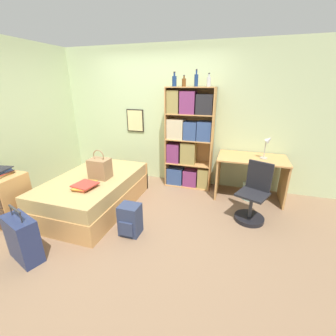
{
  "coord_description": "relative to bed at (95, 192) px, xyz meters",
  "views": [
    {
      "loc": [
        1.49,
        -2.76,
        1.91
      ],
      "look_at": [
        0.57,
        0.18,
        0.75
      ],
      "focal_mm": 24.0,
      "sensor_mm": 36.0,
      "label": 1
    }
  ],
  "objects": [
    {
      "name": "desk_lamp",
      "position": [
        2.61,
        1.09,
        0.75
      ],
      "size": [
        0.17,
        0.12,
        0.4
      ],
      "color": "#ADA89E",
      "rests_on": "desk"
    },
    {
      "name": "bed",
      "position": [
        0.0,
        0.0,
        0.0
      ],
      "size": [
        1.13,
        1.8,
        0.52
      ],
      "color": "tan",
      "rests_on": "ground_plane"
    },
    {
      "name": "wall_back",
      "position": [
        0.63,
        1.48,
        1.04
      ],
      "size": [
        10.0,
        0.09,
        2.6
      ],
      "color": "beige",
      "rests_on": "ground_plane"
    },
    {
      "name": "bottle_blue",
      "position": [
        1.57,
        1.27,
        1.69
      ],
      "size": [
        0.07,
        0.07,
        0.21
      ],
      "color": "#B7BCC1",
      "rests_on": "bookcase"
    },
    {
      "name": "backpack",
      "position": [
        0.88,
        -0.5,
        -0.05
      ],
      "size": [
        0.27,
        0.26,
        0.43
      ],
      "color": "#2D3856",
      "rests_on": "ground_plane"
    },
    {
      "name": "bottle_green",
      "position": [
        0.98,
        1.23,
        1.7
      ],
      "size": [
        0.08,
        0.08,
        0.24
      ],
      "color": "navy",
      "rests_on": "bookcase"
    },
    {
      "name": "desk",
      "position": [
        2.41,
        1.1,
        0.25
      ],
      "size": [
        1.13,
        0.68,
        0.74
      ],
      "color": "tan",
      "rests_on": "ground_plane"
    },
    {
      "name": "bottle_clear",
      "position": [
        1.36,
        1.27,
        1.71
      ],
      "size": [
        0.07,
        0.07,
        0.28
      ],
      "color": "navy",
      "rests_on": "bookcase"
    },
    {
      "name": "suitcase",
      "position": [
        -0.06,
        -1.28,
        0.01
      ],
      "size": [
        0.5,
        0.35,
        0.66
      ],
      "color": "navy",
      "rests_on": "ground_plane"
    },
    {
      "name": "wall_left",
      "position": [
        -1.42,
        -0.02,
        1.04
      ],
      "size": [
        0.06,
        10.0,
        2.6
      ],
      "color": "beige",
      "rests_on": "ground_plane"
    },
    {
      "name": "desk_chair",
      "position": [
        2.44,
        0.36,
        0.03
      ],
      "size": [
        0.51,
        0.51,
        0.87
      ],
      "color": "black",
      "rests_on": "ground_plane"
    },
    {
      "name": "dresser",
      "position": [
        -0.96,
        -0.77,
        0.11
      ],
      "size": [
        0.56,
        0.49,
        0.73
      ],
      "color": "tan",
      "rests_on": "ground_plane"
    },
    {
      "name": "ground_plane",
      "position": [
        0.64,
        -0.02,
        -0.26
      ],
      "size": [
        14.0,
        14.0,
        0.0
      ],
      "primitive_type": "plane",
      "color": "#84664C"
    },
    {
      "name": "bookcase",
      "position": [
        1.25,
        1.26,
        0.67
      ],
      "size": [
        0.87,
        0.34,
        1.86
      ],
      "color": "tan",
      "rests_on": "ground_plane"
    },
    {
      "name": "book_stack_on_bed",
      "position": [
        0.13,
        -0.37,
        0.3
      ],
      "size": [
        0.33,
        0.38,
        0.06
      ],
      "color": "gold",
      "rests_on": "bed"
    },
    {
      "name": "bottle_brown",
      "position": [
        1.15,
        1.22,
        1.68
      ],
      "size": [
        0.07,
        0.07,
        0.18
      ],
      "color": "brown",
      "rests_on": "bookcase"
    },
    {
      "name": "handbag",
      "position": [
        0.14,
        0.01,
        0.42
      ],
      "size": [
        0.31,
        0.23,
        0.46
      ],
      "color": "#93704C",
      "rests_on": "bed"
    },
    {
      "name": "waste_bin",
      "position": [
        2.43,
        1.03,
        -0.11
      ],
      "size": [
        0.25,
        0.25,
        0.3
      ],
      "color": "#99C1B2",
      "rests_on": "ground_plane"
    }
  ]
}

